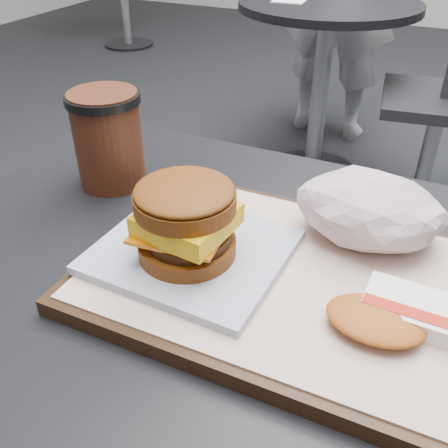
% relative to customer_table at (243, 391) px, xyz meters
% --- Properties ---
extents(customer_table, '(0.80, 0.60, 0.77)m').
position_rel_customer_table_xyz_m(customer_table, '(0.00, 0.00, 0.00)').
color(customer_table, '#A5A5AA').
rests_on(customer_table, ground).
extents(serving_tray, '(0.38, 0.28, 0.02)m').
position_rel_customer_table_xyz_m(serving_tray, '(0.03, 0.01, 0.20)').
color(serving_tray, black).
rests_on(serving_tray, customer_table).
extents(breakfast_sandwich, '(0.20, 0.18, 0.09)m').
position_rel_customer_table_xyz_m(breakfast_sandwich, '(-0.06, -0.02, 0.24)').
color(breakfast_sandwich, silver).
rests_on(breakfast_sandwich, serving_tray).
extents(hash_brown, '(0.12, 0.09, 0.02)m').
position_rel_customer_table_xyz_m(hash_brown, '(0.15, -0.02, 0.22)').
color(hash_brown, white).
rests_on(hash_brown, serving_tray).
extents(crumpled_wrapper, '(0.16, 0.12, 0.07)m').
position_rel_customer_table_xyz_m(crumpled_wrapper, '(0.10, 0.10, 0.24)').
color(crumpled_wrapper, silver).
rests_on(crumpled_wrapper, serving_tray).
extents(coffee_cup, '(0.10, 0.10, 0.13)m').
position_rel_customer_table_xyz_m(coffee_cup, '(-0.25, 0.11, 0.25)').
color(coffee_cup, '#3B190E').
rests_on(coffee_cup, customer_table).
extents(neighbor_table, '(0.70, 0.70, 0.75)m').
position_rel_customer_table_xyz_m(neighbor_table, '(-0.35, 1.65, -0.03)').
color(neighbor_table, black).
rests_on(neighbor_table, ground).
extents(napkin, '(0.13, 0.13, 0.00)m').
position_rel_customer_table_xyz_m(napkin, '(-0.49, 1.59, 0.17)').
color(napkin, white).
rests_on(napkin, neighbor_table).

